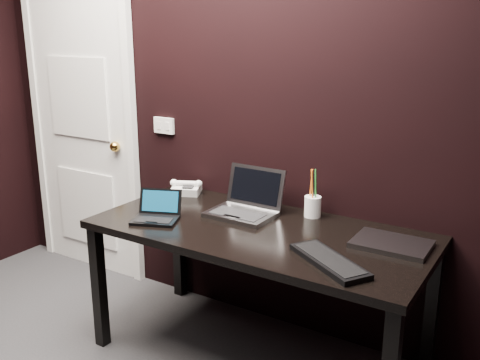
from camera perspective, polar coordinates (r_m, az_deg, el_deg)
The scene contains 11 objects.
wall_back at distance 3.04m, azimuth 0.98°, elevation 8.14°, with size 4.00×4.00×0.00m, color black.
door at distance 3.93m, azimuth -16.40°, elevation 5.46°, with size 0.99×0.10×2.14m.
wall_switch at distance 3.42m, azimuth -8.12°, elevation 5.78°, with size 0.15×0.02×0.10m.
desk at distance 2.73m, azimuth 1.98°, elevation -6.69°, with size 1.70×0.80×0.74m.
netbook at distance 2.83m, azimuth -8.90°, elevation -3.67°, with size 0.29×0.28×0.15m.
silver_laptop at distance 2.88m, azimuth 0.52°, elevation -2.83°, with size 0.35×0.31×0.24m.
ext_keyboard at distance 2.33m, azimuth 9.47°, elevation -8.49°, with size 0.43×0.35×0.03m.
closed_laptop at distance 2.57m, azimuth 15.87°, elevation -6.57°, with size 0.35×0.25×0.02m.
desk_phone at distance 3.26m, azimuth -5.72°, elevation -0.86°, with size 0.21×0.20×0.10m.
mobile_phone at distance 3.08m, azimuth -9.51°, elevation -2.07°, with size 0.06×0.06×0.08m.
pen_cup at distance 2.87m, azimuth 7.76°, elevation -2.73°, with size 0.11×0.11×0.26m.
Camera 1 is at (1.56, -0.78, 1.70)m, focal length 40.00 mm.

